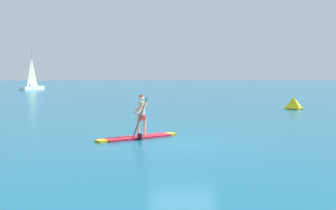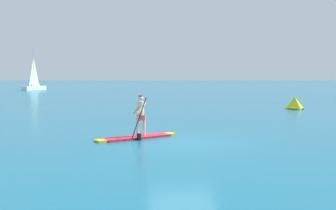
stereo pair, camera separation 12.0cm
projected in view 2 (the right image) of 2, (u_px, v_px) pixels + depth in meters
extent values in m
plane|color=#145B7A|center=(182.00, 143.00, 14.98)|extent=(440.00, 440.00, 0.00)
cube|color=red|center=(137.00, 137.00, 16.10)|extent=(2.77, 2.13, 0.08)
cube|color=yellow|center=(101.00, 141.00, 15.18)|extent=(0.56, 0.60, 0.08)
cube|color=yellow|center=(170.00, 134.00, 17.01)|extent=(0.52, 0.54, 0.08)
cylinder|color=beige|center=(138.00, 126.00, 16.08)|extent=(0.11, 0.11, 0.84)
cylinder|color=beige|center=(144.00, 125.00, 16.25)|extent=(0.11, 0.11, 0.84)
cube|color=red|center=(141.00, 117.00, 16.14)|extent=(0.34, 0.33, 0.22)
cylinder|color=beige|center=(141.00, 108.00, 16.11)|extent=(0.26, 0.26, 0.56)
sphere|color=beige|center=(141.00, 98.00, 16.08)|extent=(0.21, 0.21, 0.21)
cylinder|color=red|center=(141.00, 96.00, 16.08)|extent=(0.18, 0.18, 0.06)
cylinder|color=beige|center=(142.00, 108.00, 15.96)|extent=(0.43, 0.33, 0.49)
cylinder|color=beige|center=(138.00, 108.00, 16.21)|extent=(0.43, 0.33, 0.49)
cylinder|color=black|center=(139.00, 118.00, 15.58)|extent=(0.59, 0.41, 1.62)
cube|color=black|center=(139.00, 137.00, 15.63)|extent=(0.18, 0.21, 0.32)
pyramid|color=yellow|center=(295.00, 103.00, 30.44)|extent=(1.43, 1.43, 0.92)
torus|color=olive|center=(295.00, 108.00, 30.47)|extent=(1.43, 1.43, 0.12)
cube|color=white|center=(34.00, 88.00, 72.18)|extent=(3.22, 5.18, 0.71)
cylinder|color=#B2B2B7|center=(34.00, 67.00, 71.91)|extent=(0.12, 0.12, 6.75)
pyramid|color=beige|center=(34.00, 71.00, 71.96)|extent=(0.69, 2.25, 5.22)
cube|color=silver|center=(34.00, 85.00, 72.14)|extent=(1.53, 2.04, 0.43)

